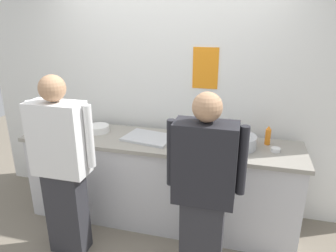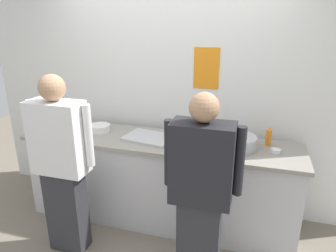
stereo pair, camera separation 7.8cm
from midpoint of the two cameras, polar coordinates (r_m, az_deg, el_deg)
The scene contains 14 objects.
ground_plane at distance 3.35m, azimuth -2.81°, elevation -19.85°, with size 9.00×9.00×0.00m, color slate.
wall_back at distance 3.42m, azimuth 1.27°, elevation 8.84°, with size 4.46×0.11×2.98m.
prep_counter at distance 3.36m, azimuth -0.96°, elevation -9.98°, with size 2.84×0.66×0.94m.
chef_near_left at distance 2.91m, azimuth -18.29°, elevation -6.56°, with size 0.62×0.24×1.69m.
chef_center at distance 2.42m, azimuth 7.01°, elevation -11.92°, with size 0.60×0.24×1.64m.
plate_stack_front at distance 2.96m, azimuth 4.88°, elevation -3.51°, with size 0.25×0.25×0.06m.
plate_stack_rear at distance 3.45m, azimuth -11.86°, elevation -0.36°, with size 0.23×0.23×0.07m.
mixing_bowl_steel at distance 3.03m, azimuth 13.22°, elevation -2.86°, with size 0.38×0.38×0.12m, color #B7BABF.
sheet_tray at distance 3.18m, azimuth -2.84°, elevation -2.14°, with size 0.49×0.35×0.02m, color #B7BABF.
squeeze_bottle_primary at distance 3.15m, azimuth 18.70°, elevation -1.86°, with size 0.05×0.05×0.19m.
ramekin_orange_sauce at distance 3.52m, azimuth -20.28°, elevation -0.96°, with size 0.11×0.11×0.05m.
ramekin_red_sauce at distance 3.67m, azimuth -15.22°, elevation 0.29°, with size 0.10×0.10×0.04m.
ramekin_yellow_sauce at distance 3.26m, azimuth 3.69°, elevation -1.45°, with size 0.08×0.08×0.04m.
ramekin_green_sauce at distance 3.03m, azimuth 19.93°, elevation -4.31°, with size 0.09×0.09×0.04m.
Camera 2 is at (0.92, -2.43, 2.12)m, focal length 33.09 mm.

